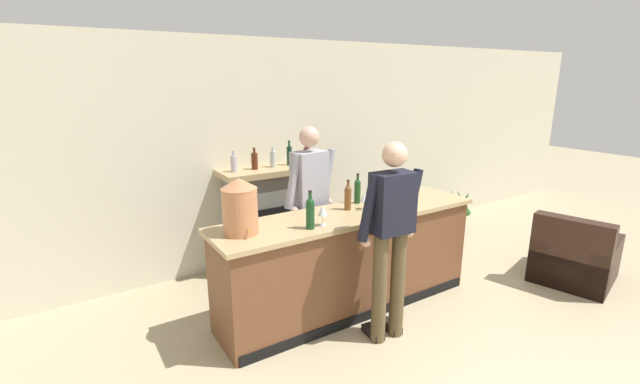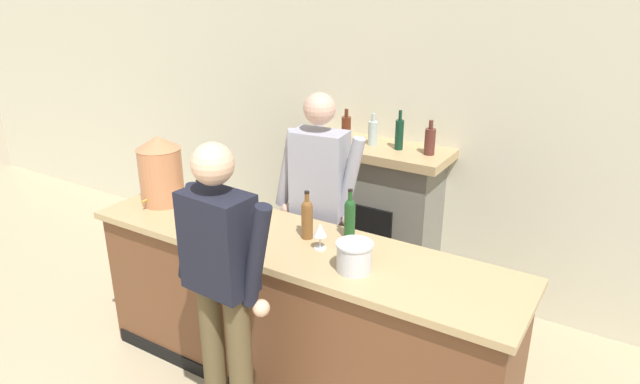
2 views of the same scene
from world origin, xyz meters
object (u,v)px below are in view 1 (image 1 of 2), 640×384
Objects in this scene: person_customer at (391,234)px; wine_glass_mid_counter at (323,211)px; wine_bottle_port_short at (348,196)px; wine_bottle_riesling_slim at (310,212)px; fireplace_stone at (273,216)px; ice_bucket_steel at (394,200)px; potted_plant_corner at (457,212)px; copper_dispenser at (240,206)px; armchair_black at (573,260)px; person_bartender at (310,203)px; wine_bottle_cabernet_heavy at (357,190)px; wine_glass_front_right at (364,198)px.

wine_glass_mid_counter is at bearing 131.96° from person_customer.
wine_bottle_port_short is 0.53m from wine_glass_mid_counter.
person_customer is at bearing -95.06° from wine_bottle_port_short.
wine_bottle_riesling_slim is at bearing 140.72° from person_customer.
fireplace_stone is 7.64× the size of ice_bucket_steel.
fireplace_stone is at bearing 172.87° from potted_plant_corner.
fireplace_stone is at bearing 54.49° from copper_dispenser.
armchair_black is 1.53× the size of potted_plant_corner.
wine_bottle_port_short is at bearing -67.31° from person_bartender.
potted_plant_corner is (0.28, 1.91, 0.02)m from armchair_black.
wine_bottle_cabernet_heavy reaches higher than wine_bottle_port_short.
copper_dispenser reaches higher than ice_bucket_steel.
wine_bottle_port_short reaches higher than armchair_black.
person_customer reaches higher than wine_glass_mid_counter.
armchair_black is at bearing -21.65° from ice_bucket_steel.
person_customer is at bearing -30.87° from copper_dispenser.
wine_bottle_cabernet_heavy is 1.96× the size of wine_glass_front_right.
fireplace_stone is 9.67× the size of wine_glass_front_right.
armchair_black is 5.14× the size of ice_bucket_steel.
person_customer is at bearing -84.15° from person_bartender.
person_bartender reaches higher than wine_bottle_riesling_slim.
wine_bottle_port_short is 1.62× the size of wine_glass_mid_counter.
person_bartender is at bearing 134.12° from ice_bucket_steel.
potted_plant_corner is 3.07m from person_bartender.
copper_dispenser is (-3.65, 0.96, 1.00)m from armchair_black.
armchair_black is 1.93m from potted_plant_corner.
armchair_black is 3.90m from copper_dispenser.
copper_dispenser reaches higher than armchair_black.
copper_dispenser reaches higher than wine_glass_front_right.
ice_bucket_steel is 0.40m from wine_bottle_cabernet_heavy.
wine_glass_mid_counter is (0.69, -0.21, -0.11)m from copper_dispenser.
copper_dispenser reaches higher than wine_bottle_port_short.
wine_glass_front_right is at bearing -57.82° from person_bartender.
fireplace_stone is 4.56× the size of wine_bottle_riesling_slim.
wine_bottle_cabernet_heavy is at bearing 7.81° from copper_dispenser.
fireplace_stone is 1.67m from wine_bottle_riesling_slim.
potted_plant_corner is 3.33m from person_customer.
fireplace_stone reaches higher than wine_bottle_riesling_slim.
wine_bottle_riesling_slim is at bearing -104.21° from fireplace_stone.
person_customer is 0.62m from wine_glass_mid_counter.
wine_bottle_port_short is (0.21, -1.27, 0.51)m from fireplace_stone.
armchair_black is 2.37m from ice_bucket_steel.
fireplace_stone is at bearing 75.79° from wine_bottle_riesling_slim.
person_bartender is at bearing 151.53° from armchair_black.
copper_dispenser is (-1.09, 0.65, 0.26)m from person_customer.
person_customer reaches higher than potted_plant_corner.
copper_dispenser is at bearing 174.81° from ice_bucket_steel.
person_customer reaches higher than wine_bottle_riesling_slim.
wine_bottle_port_short is (0.60, 0.27, -0.02)m from wine_bottle_riesling_slim.
wine_bottle_riesling_slim is at bearing -153.90° from wine_bottle_cabernet_heavy.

